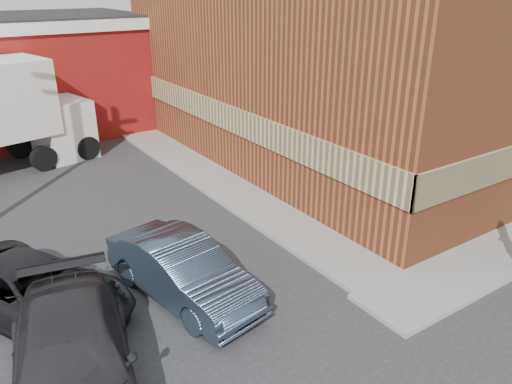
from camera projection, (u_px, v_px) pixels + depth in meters
ground at (362, 292)px, 12.35m from camera, size 90.00×90.00×0.00m
brick_building at (363, 40)px, 21.74m from camera, size 14.25×18.25×9.36m
sidewalk_west at (208, 176)px, 19.50m from camera, size 1.80×18.00×0.12m
sedan at (183, 270)px, 11.89m from camera, size 2.37×4.73×1.49m
suv_a at (35, 289)px, 11.28m from camera, size 4.22×5.31×1.34m
suv_b at (73, 364)px, 8.94m from camera, size 3.23×5.67×1.55m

